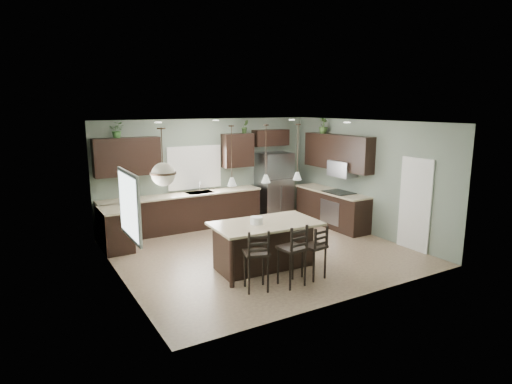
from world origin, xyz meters
The scene contains 33 objects.
ground centered at (0.00, 0.00, 0.00)m, with size 6.00×6.00×0.00m, color #9E8466.
pantry_door centered at (2.98, -1.55, 1.02)m, with size 0.04×0.82×2.04m, color white.
window_back centered at (-0.40, 2.73, 1.55)m, with size 1.35×0.02×1.00m, color white.
window_left centered at (-2.98, -0.80, 1.55)m, with size 0.02×1.10×1.00m, color white.
left_return_cabs centered at (-2.70, 1.70, 0.45)m, with size 0.60×0.90×0.90m, color black.
left_return_countertop centered at (-2.68, 1.70, 0.92)m, with size 0.66×0.96×0.04m, color #BAAB8C.
back_lower_cabs centered at (-0.85, 2.45, 0.45)m, with size 4.20×0.60×0.90m, color black.
back_countertop centered at (-0.85, 2.43, 0.92)m, with size 4.20×0.66×0.04m, color #BAAB8C.
sink_inset centered at (-0.40, 2.43, 0.94)m, with size 0.70×0.45×0.01m, color gray.
faucet centered at (-0.40, 2.40, 1.08)m, with size 0.02×0.02×0.28m, color silver.
back_upper_left centered at (-2.15, 2.58, 1.95)m, with size 1.55×0.34×0.90m, color black.
back_upper_right centered at (0.80, 2.58, 1.95)m, with size 0.85×0.34×0.90m, color black.
fridge_header centered at (1.85, 2.58, 2.25)m, with size 1.05×0.34×0.45m, color black.
right_lower_cabs centered at (2.70, 0.87, 0.45)m, with size 0.60×2.35×0.90m, color black.
right_countertop centered at (2.68, 0.87, 0.92)m, with size 0.66×2.35×0.04m, color #BAAB8C.
cooktop centered at (2.68, 0.60, 0.94)m, with size 0.58×0.75×0.02m, color black.
wall_oven_front centered at (2.40, 0.60, 0.45)m, with size 0.01×0.72×0.60m, color gray.
right_upper_cabs centered at (2.83, 0.87, 1.95)m, with size 0.34×2.35×0.90m, color black.
microwave centered at (2.78, 0.60, 1.55)m, with size 0.40×0.75×0.40m, color gray.
refrigerator centered at (1.85, 2.38, 0.93)m, with size 0.90×0.74×1.85m, color gray.
kitchen_island centered at (-0.43, -0.88, 0.46)m, with size 2.05×1.16×0.92m, color black.
serving_dish centered at (-0.63, -0.87, 0.99)m, with size 0.24×0.24×0.14m, color silver.
bar_stool_left centered at (-1.10, -1.65, 0.55)m, with size 0.41×0.41×1.10m, color black.
bar_stool_center centered at (-0.46, -1.80, 0.56)m, with size 0.42×0.42×1.13m, color black.
bar_stool_right centered at (0.08, -1.74, 0.50)m, with size 0.37×0.37×1.01m, color black.
pendant_left centered at (-1.13, -0.85, 2.25)m, with size 0.17×0.17×1.10m, color silver, non-canonical shape.
pendant_center centered at (-0.43, -0.88, 2.25)m, with size 0.17×0.17×1.10m, color white, non-canonical shape.
pendant_right centered at (0.27, -0.91, 2.25)m, with size 0.17×0.17×1.10m, color white, non-canonical shape.
chandelier centered at (-2.47, -1.05, 2.33)m, with size 0.42×0.42×0.94m, color beige, non-canonical shape.
plant_back_left centered at (-2.35, 2.55, 2.58)m, with size 0.33×0.29×0.37m, color #2E5927.
plant_back_right centered at (1.01, 2.55, 2.58)m, with size 0.20×0.16×0.36m, color #2F4B21.
plant_right_wall centered at (2.80, 1.44, 2.61)m, with size 0.24×0.24×0.42m, color #3A5A27.
room_shell centered at (0.00, 0.00, 1.70)m, with size 6.00×6.00×6.00m.
Camera 1 is at (-4.59, -7.63, 3.12)m, focal length 30.00 mm.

